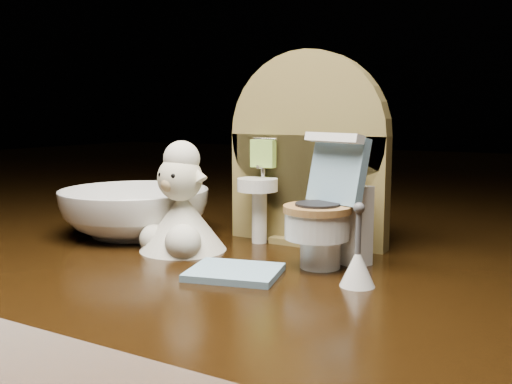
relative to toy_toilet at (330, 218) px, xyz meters
The scene contains 6 objects.
backdrop_panel 0.08m from the toy_toilet, 128.87° to the left, with size 0.13×0.05×0.15m.
toy_toilet is the anchor object (origin of this frame).
bath_mat 0.07m from the toy_toilet, 128.70° to the right, with size 0.06×0.05×0.00m, color #7DA8C2.
toilet_brush 0.05m from the toy_toilet, 47.06° to the right, with size 0.02×0.02×0.05m.
plush_lamb 0.11m from the toy_toilet, behind, with size 0.07×0.07×0.08m.
ceramic_bowl 0.18m from the toy_toilet, behind, with size 0.12×0.12×0.04m, color white.
Camera 1 is at (0.19, -0.34, 0.10)m, focal length 40.00 mm.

